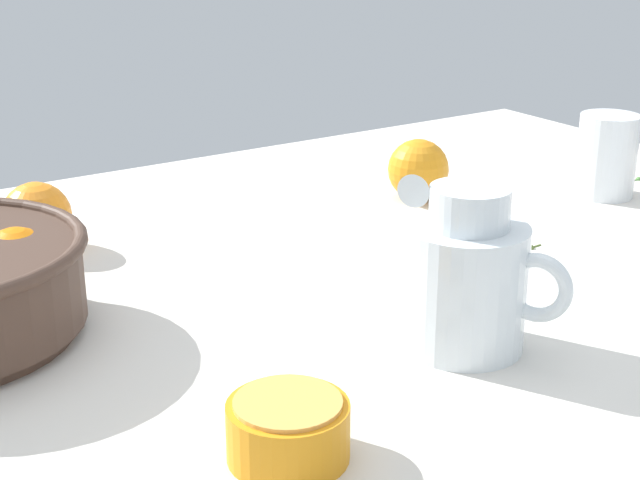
{
  "coord_description": "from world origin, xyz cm",
  "views": [
    {
      "loc": [
        -48.32,
        -71.49,
        36.25
      ],
      "look_at": [
        -2.59,
        -1.72,
        5.63
      ],
      "focal_mm": 53.44,
      "sensor_mm": 36.0,
      "label": 1
    }
  ],
  "objects_px": {
    "juice_glass": "(606,159)",
    "juice_pitcher": "(466,287)",
    "loose_orange_1": "(418,170)",
    "loose_orange_2": "(37,216)",
    "orange_half_0": "(288,429)"
  },
  "relations": [
    {
      "from": "juice_pitcher",
      "to": "loose_orange_2",
      "type": "xyz_separation_m",
      "value": [
        -0.23,
        0.43,
        -0.02
      ]
    },
    {
      "from": "loose_orange_1",
      "to": "loose_orange_2",
      "type": "xyz_separation_m",
      "value": [
        -0.45,
        0.08,
        -0.0
      ]
    },
    {
      "from": "juice_glass",
      "to": "juice_pitcher",
      "type": "bearing_deg",
      "value": -152.43
    },
    {
      "from": "juice_glass",
      "to": "loose_orange_1",
      "type": "bearing_deg",
      "value": 150.33
    },
    {
      "from": "juice_glass",
      "to": "loose_orange_2",
      "type": "bearing_deg",
      "value": 163.06
    },
    {
      "from": "orange_half_0",
      "to": "juice_glass",
      "type": "bearing_deg",
      "value": 25.2
    },
    {
      "from": "loose_orange_1",
      "to": "loose_orange_2",
      "type": "distance_m",
      "value": 0.46
    },
    {
      "from": "juice_pitcher",
      "to": "loose_orange_1",
      "type": "relative_size",
      "value": 1.97
    },
    {
      "from": "orange_half_0",
      "to": "loose_orange_1",
      "type": "distance_m",
      "value": 0.62
    },
    {
      "from": "juice_glass",
      "to": "loose_orange_1",
      "type": "xyz_separation_m",
      "value": [
        -0.21,
        0.12,
        -0.01
      ]
    },
    {
      "from": "loose_orange_1",
      "to": "juice_glass",
      "type": "bearing_deg",
      "value": -29.67
    },
    {
      "from": "juice_pitcher",
      "to": "loose_orange_2",
      "type": "relative_size",
      "value": 2.01
    },
    {
      "from": "orange_half_0",
      "to": "loose_orange_2",
      "type": "xyz_separation_m",
      "value": [
        -0.0,
        0.51,
        0.0
      ]
    },
    {
      "from": "orange_half_0",
      "to": "juice_pitcher",
      "type": "bearing_deg",
      "value": 20.36
    },
    {
      "from": "juice_pitcher",
      "to": "juice_glass",
      "type": "distance_m",
      "value": 0.49
    }
  ]
}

